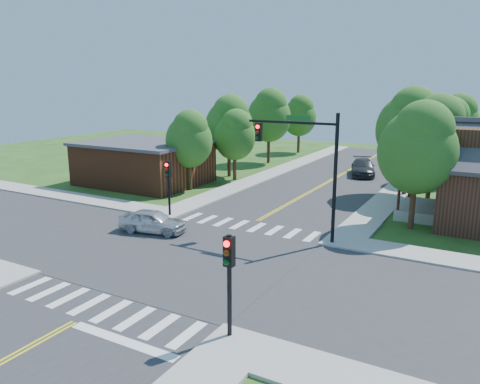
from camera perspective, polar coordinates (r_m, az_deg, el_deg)
The scene contains 25 objects.
ground at distance 24.15m, azimuth -6.06°, elevation -8.07°, with size 100.00×100.00×0.00m, color #274816.
road_ns at distance 24.15m, azimuth -6.06°, elevation -8.03°, with size 10.00×90.00×0.04m, color #2D2D30.
road_ew at distance 24.14m, azimuth -6.06°, elevation -8.02°, with size 90.00×10.00×0.04m, color #2D2D30.
intersection_patch at distance 24.15m, azimuth -6.06°, elevation -8.07°, with size 10.20×10.20×0.06m, color #2D2D30.
sidewalk_nw at distance 45.57m, azimuth -10.92°, elevation 1.99°, with size 40.00×40.00×0.14m.
crosswalk_north at distance 29.12m, azimuth 0.98°, elevation -4.16°, with size 8.85×2.00×0.01m.
crosswalk_south at distance 19.85m, azimuth -16.69°, elevation -13.35°, with size 8.85×2.00×0.01m.
centerline at distance 24.14m, azimuth -6.06°, elevation -7.97°, with size 0.30×90.00×0.01m.
stop_bar at distance 17.42m, azimuth -14.07°, elevation -17.31°, with size 4.60×0.45×0.09m, color white.
signal_mast_ne at distance 25.90m, azimuth 8.05°, elevation 4.45°, with size 5.30×0.42×7.20m.
signal_pole_se at distance 15.94m, azimuth -1.36°, elevation -9.17°, with size 0.34×0.42×3.80m.
signal_pole_nw at distance 30.94m, azimuth -8.73°, elevation 1.73°, with size 0.34×0.42×3.80m.
building_nw at distance 42.26m, azimuth -11.61°, elevation 3.59°, with size 10.40×8.40×3.73m.
tree_e_a at distance 29.47m, azimuth 20.97°, elevation 5.28°, with size 4.60×4.37×7.81m.
tree_e_b at distance 36.67m, azimuth 22.67°, elevation 6.75°, with size 4.72×4.49×8.03m.
tree_e_c at distance 44.70m, azimuth 23.76°, elevation 7.31°, with size 4.50×4.27×7.65m.
tree_e_d at distance 53.32m, azimuth 24.91°, elevation 8.04°, with size 4.55×4.32×7.74m.
tree_w_a at distance 38.51m, azimuth -6.20°, elevation 6.59°, with size 3.92×3.72×6.66m.
tree_w_b at distance 44.00m, azimuth -1.30°, elevation 8.40°, with size 4.54×4.32×7.72m.
tree_w_c at distance 51.75m, azimuth 3.61°, elevation 9.46°, with size 4.84×4.60×8.23m.
tree_w_d at distance 60.11m, azimuth 7.29°, elevation 9.33°, with size 4.31×4.10×7.33m.
tree_house at distance 38.37m, azimuth 20.06°, elevation 7.71°, with size 5.02×4.77×8.53m.
tree_bldg at distance 42.32m, azimuth -0.60°, elevation 7.12°, with size 3.83×3.64×6.51m.
car_silver at distance 28.25m, azimuth -10.57°, elevation -3.58°, with size 4.29×2.42×1.38m, color silver.
car_dgrey at distance 46.50m, azimuth 14.74°, elevation 2.88°, with size 3.53×5.62×1.52m, color #2F3234.
Camera 1 is at (13.11, -18.31, 8.72)m, focal length 35.00 mm.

